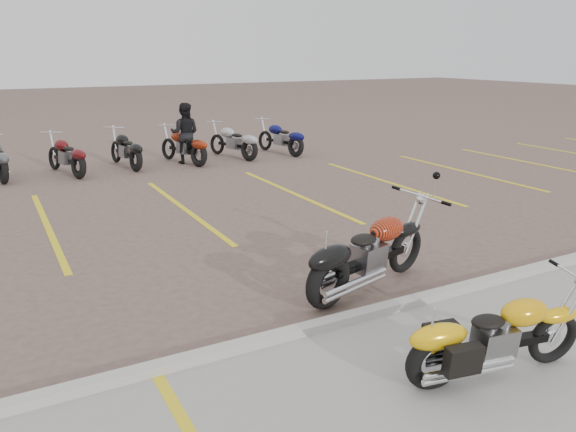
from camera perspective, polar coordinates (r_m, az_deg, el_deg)
name	(u,v)px	position (r m, az deg, el deg)	size (l,w,h in m)	color
ground	(268,271)	(8.58, -2.03, -5.59)	(100.00, 100.00, 0.00)	#715851
curb	(341,320)	(6.98, 5.44, -10.50)	(60.00, 0.18, 0.12)	#ADAAA3
parking_stripes	(184,209)	(12.12, -10.50, 0.74)	(38.00, 5.50, 0.01)	gold
yellow_cruiser	(491,339)	(6.14, 19.90, -11.71)	(2.04, 0.49, 0.84)	black
flame_cruiser	(365,257)	(7.79, 7.83, -4.13)	(2.39, 0.80, 1.01)	black
person_b	(185,133)	(17.03, -10.43, 8.27)	(0.87, 0.68, 1.79)	black
bg_bike_row	(30,156)	(16.53, -24.74, 5.60)	(15.88, 2.09, 1.10)	black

